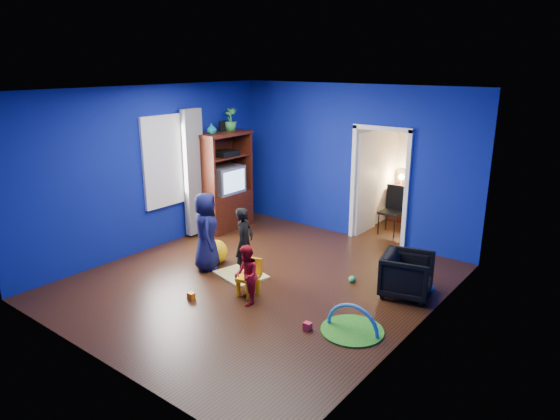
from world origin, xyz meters
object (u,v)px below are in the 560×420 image
Objects in this scene: tv_armoire at (224,181)px; crt_tv at (226,180)px; child_navy at (206,231)px; toddler_red at (246,275)px; hopper_ball at (216,252)px; play_mat at (352,330)px; child_black at (245,241)px; armchair at (407,275)px; vase at (212,129)px; folding_chair at (391,211)px; study_desk at (411,205)px; kid_chair at (248,279)px.

tv_armoire is 0.06m from crt_tv.
toddler_red is at bearing -158.79° from child_navy.
tv_armoire is 4.86× the size of hopper_ball.
child_navy is 1.61× the size of play_mat.
hopper_ball is (-1.38, 0.78, -0.23)m from toddler_red.
play_mat is at bearing -119.63° from child_black.
armchair is at bearing 85.88° from play_mat.
vase is 2.48m from hopper_ball.
crt_tv is at bearing -148.14° from folding_chair.
play_mat is at bearing -26.00° from crt_tv.
vase reaches higher than armchair.
child_navy is 2.34m from vase.
child_black is at bearing 167.41° from play_mat.
child_black is at bearing 177.43° from toddler_red.
armchair is 4.28m from crt_tv.
child_black is 0.85× the size of child_navy.
crt_tv is 0.80× the size of study_desk.
armchair is 0.36× the size of tv_armoire.
child_black is at bearing -118.10° from child_navy.
armchair is at bearing -86.86° from child_black.
folding_chair is at bearing -33.77° from child_black.
kid_chair is 3.79m from folding_chair.
vase is at bearing -144.29° from folding_chair.
child_black reaches higher than folding_chair.
kid_chair is at bearing -35.80° from vase.
child_navy is 6.54× the size of vase.
child_navy is (-0.63, -0.22, 0.09)m from child_black.
play_mat is (1.72, 0.04, -0.24)m from kid_chair.
crt_tv is at bearing 127.89° from hopper_ball.
hopper_ball is 0.44× the size of folding_chair.
study_desk is (0.42, 4.72, 0.12)m from kid_chair.
armchair is 4.31m from tv_armoire.
vase is (-2.55, 1.93, 1.63)m from toddler_red.
vase is at bearing -6.06° from child_navy.
child_black is 2.73× the size of hopper_ball.
child_navy reaches higher than play_mat.
hopper_ball is 1.36m from kid_chair.
crt_tv is 3.21m from kid_chair.
crt_tv reaches higher than child_navy.
child_navy is 0.51m from hopper_ball.
hopper_ball is 3.00m from play_mat.
vase is at bearing 157.70° from play_mat.
child_black reaches higher than toddler_red.
vase is 0.10× the size of tv_armoire.
child_navy is 3.79m from folding_chair.
crt_tv reaches higher than play_mat.
armchair is at bearing -8.37° from crt_tv.
vase is 1.08m from crt_tv.
kid_chair is (0.55, -0.55, -0.30)m from child_black.
vase reaches higher than hopper_ball.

